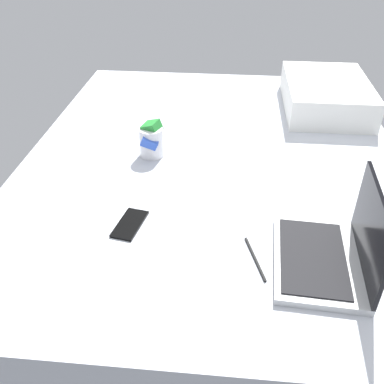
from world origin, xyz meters
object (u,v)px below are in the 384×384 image
object	(u,v)px
laptop	(332,252)
snack_cup	(151,141)
cell_phone	(130,224)
pillow	(326,95)

from	to	relation	value
laptop	snack_cup	world-z (taller)	laptop
laptop	snack_cup	distance (cm)	77.85
laptop	cell_phone	size ratio (longest dim) A/B	2.45
snack_cup	cell_phone	xyz separation A→B (cm)	(41.92, 0.57, -5.76)
laptop	cell_phone	world-z (taller)	laptop
snack_cup	cell_phone	world-z (taller)	snack_cup
laptop	pillow	bearing A→B (deg)	175.77
snack_cup	pillow	size ratio (longest dim) A/B	0.27
cell_phone	pillow	bearing A→B (deg)	-116.44
cell_phone	pillow	xyz separation A→B (cm)	(-92.66, 70.53, 6.10)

